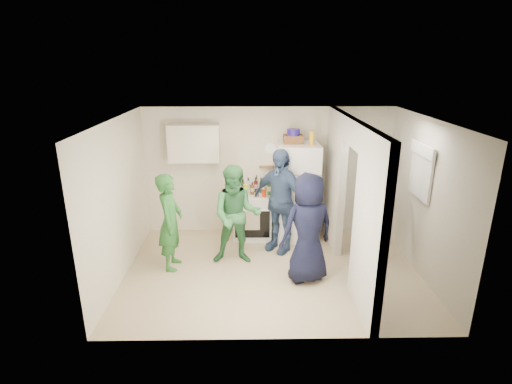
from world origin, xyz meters
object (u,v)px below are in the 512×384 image
(stove, at_px, (252,215))
(person_nook, at_px, (374,218))
(yellow_cup_stack_top, at_px, (312,138))
(person_denim, at_px, (280,201))
(fridge, at_px, (297,192))
(blue_bowl, at_px, (293,132))
(person_navy, at_px, (308,228))
(person_green_center, at_px, (236,215))
(person_green_left, at_px, (170,222))
(wicker_basket, at_px, (293,139))

(stove, relative_size, person_nook, 0.55)
(yellow_cup_stack_top, height_order, person_denim, yellow_cup_stack_top)
(fridge, height_order, person_denim, person_denim)
(blue_bowl, relative_size, person_navy, 0.14)
(blue_bowl, relative_size, person_nook, 0.15)
(fridge, bearing_deg, person_green_center, -138.55)
(person_green_left, xyz_separation_m, person_denim, (1.83, 0.63, 0.13))
(stove, xyz_separation_m, blue_bowl, (0.76, 0.02, 1.62))
(fridge, distance_m, yellow_cup_stack_top, 1.09)
(person_green_left, xyz_separation_m, person_nook, (3.37, 0.10, 0.01))
(stove, bearing_deg, wicker_basket, 1.51)
(fridge, relative_size, person_nook, 1.14)
(blue_bowl, distance_m, person_denim, 1.30)
(wicker_basket, bearing_deg, fridge, -26.57)
(person_denim, bearing_deg, person_nook, 20.42)
(person_denim, height_order, person_nook, person_denim)
(wicker_basket, bearing_deg, blue_bowl, 0.00)
(yellow_cup_stack_top, bearing_deg, wicker_basket, 154.89)
(person_navy, bearing_deg, fridge, -109.79)
(blue_bowl, xyz_separation_m, person_nook, (1.26, -1.11, -1.25))
(fridge, distance_m, person_nook, 1.58)
(wicker_basket, xyz_separation_m, blue_bowl, (0.00, 0.00, 0.13))
(stove, xyz_separation_m, person_navy, (0.84, -1.62, 0.42))
(person_green_center, bearing_deg, wicker_basket, 46.80)
(stove, bearing_deg, yellow_cup_stack_top, -6.87)
(wicker_basket, height_order, person_nook, wicker_basket)
(stove, bearing_deg, person_denim, -49.23)
(wicker_basket, distance_m, blue_bowl, 0.13)
(stove, distance_m, person_denim, 0.90)
(wicker_basket, relative_size, person_green_center, 0.20)
(stove, bearing_deg, blue_bowl, 1.51)
(wicker_basket, relative_size, yellow_cup_stack_top, 1.40)
(person_green_left, bearing_deg, person_denim, -68.31)
(stove, distance_m, fridge, 0.99)
(person_green_left, distance_m, person_denim, 1.94)
(blue_bowl, bearing_deg, wicker_basket, 0.00)
(wicker_basket, relative_size, person_nook, 0.21)
(fridge, bearing_deg, blue_bowl, 153.43)
(person_navy, bearing_deg, blue_bowl, -106.29)
(stove, relative_size, person_navy, 0.52)
(person_navy, bearing_deg, person_green_left, -30.42)
(stove, distance_m, yellow_cup_stack_top, 1.89)
(fridge, distance_m, wicker_basket, 1.02)
(wicker_basket, xyz_separation_m, person_nook, (1.26, -1.11, -1.12))
(person_denim, bearing_deg, person_green_center, -109.06)
(blue_bowl, xyz_separation_m, person_green_left, (-2.11, -1.21, -1.26))
(fridge, distance_m, person_navy, 1.60)
(yellow_cup_stack_top, height_order, person_nook, yellow_cup_stack_top)
(person_green_left, bearing_deg, person_nook, -85.52)
(person_green_left, height_order, person_navy, person_navy)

